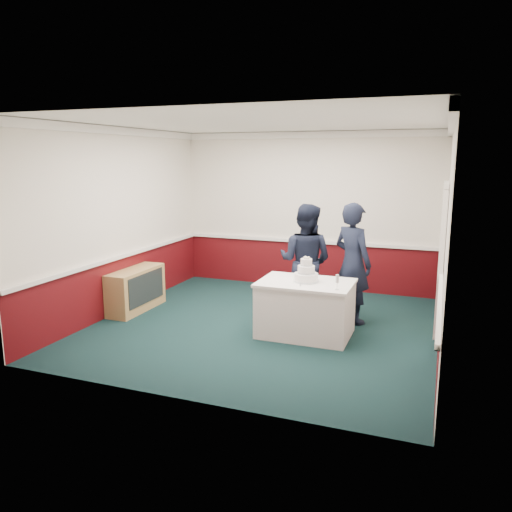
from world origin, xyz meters
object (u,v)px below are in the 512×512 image
(champagne_flute, at_px, (337,280))
(person_woman, at_px, (352,263))
(cake_knife, at_px, (300,285))
(cake_table, at_px, (305,308))
(person_man, at_px, (305,261))
(sideboard, at_px, (136,290))
(wedding_cake, at_px, (306,274))

(champagne_flute, xyz_separation_m, person_woman, (0.01, 1.11, 0.00))
(cake_knife, bearing_deg, cake_table, 66.11)
(cake_knife, distance_m, person_man, 1.06)
(person_man, bearing_deg, sideboard, 19.53)
(champagne_flute, relative_size, person_man, 0.11)
(cake_table, height_order, wedding_cake, wedding_cake)
(cake_knife, height_order, person_man, person_man)
(cake_knife, relative_size, champagne_flute, 1.07)
(person_woman, bearing_deg, wedding_cake, 90.20)
(person_man, xyz_separation_m, person_woman, (0.75, -0.00, 0.02))
(cake_table, bearing_deg, cake_knife, -98.53)
(cake_table, relative_size, person_woman, 0.71)
(person_man, bearing_deg, cake_knife, 107.05)
(champagne_flute, height_order, person_woman, person_woman)
(sideboard, height_order, cake_knife, cake_knife)
(sideboard, distance_m, champagne_flute, 3.53)
(champagne_flute, bearing_deg, cake_table, 150.75)
(person_man, bearing_deg, cake_table, 111.62)
(sideboard, xyz_separation_m, wedding_cake, (2.96, -0.16, 0.55))
(cake_knife, bearing_deg, champagne_flute, -23.95)
(cake_table, bearing_deg, wedding_cake, 90.00)
(cake_table, relative_size, champagne_flute, 6.44)
(sideboard, distance_m, person_woman, 3.58)
(sideboard, bearing_deg, person_woman, 10.88)
(sideboard, height_order, wedding_cake, wedding_cake)
(cake_knife, bearing_deg, person_man, 85.95)
(wedding_cake, bearing_deg, sideboard, 176.89)
(wedding_cake, relative_size, person_man, 0.20)
(cake_table, distance_m, person_woman, 1.11)
(cake_table, relative_size, person_man, 0.73)
(sideboard, relative_size, person_man, 0.66)
(cake_table, relative_size, wedding_cake, 3.63)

